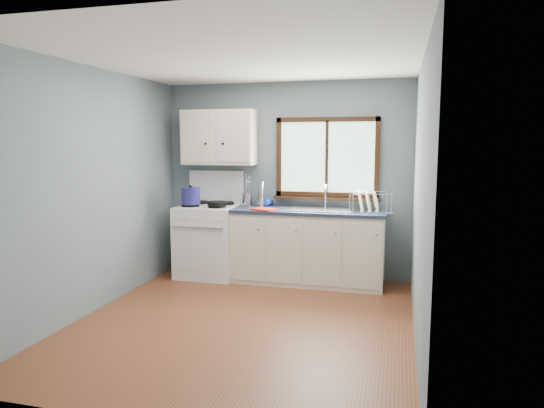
% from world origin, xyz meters
% --- Properties ---
extents(floor, '(3.20, 3.60, 0.02)m').
position_xyz_m(floor, '(0.00, 0.00, -0.01)').
color(floor, brown).
rests_on(floor, ground).
extents(ceiling, '(3.20, 3.60, 0.02)m').
position_xyz_m(ceiling, '(0.00, 0.00, 2.51)').
color(ceiling, white).
rests_on(ceiling, wall_back).
extents(wall_back, '(3.20, 0.02, 2.50)m').
position_xyz_m(wall_back, '(0.00, 1.81, 1.25)').
color(wall_back, slate).
rests_on(wall_back, ground).
extents(wall_front, '(3.20, 0.02, 2.50)m').
position_xyz_m(wall_front, '(0.00, -1.81, 1.25)').
color(wall_front, slate).
rests_on(wall_front, ground).
extents(wall_left, '(0.02, 3.60, 2.50)m').
position_xyz_m(wall_left, '(-1.61, 0.00, 1.25)').
color(wall_left, slate).
rests_on(wall_left, ground).
extents(wall_right, '(0.02, 3.60, 2.50)m').
position_xyz_m(wall_right, '(1.61, 0.00, 1.25)').
color(wall_right, slate).
rests_on(wall_right, ground).
extents(gas_range, '(0.76, 0.69, 1.36)m').
position_xyz_m(gas_range, '(-0.95, 1.47, 0.49)').
color(gas_range, white).
rests_on(gas_range, floor).
extents(base_cabinets, '(1.85, 0.60, 0.88)m').
position_xyz_m(base_cabinets, '(0.36, 1.49, 0.41)').
color(base_cabinets, beige).
rests_on(base_cabinets, floor).
extents(countertop, '(1.89, 0.64, 0.04)m').
position_xyz_m(countertop, '(0.36, 1.49, 0.90)').
color(countertop, '#1A2335').
rests_on(countertop, base_cabinets).
extents(sink, '(0.84, 0.46, 0.44)m').
position_xyz_m(sink, '(0.54, 1.49, 0.86)').
color(sink, silver).
rests_on(sink, countertop).
extents(window, '(1.36, 0.10, 1.03)m').
position_xyz_m(window, '(0.54, 1.77, 1.48)').
color(window, '#9EC6A8').
rests_on(window, wall_back).
extents(upper_cabinets, '(0.95, 0.35, 0.70)m').
position_xyz_m(upper_cabinets, '(-0.85, 1.63, 1.80)').
color(upper_cabinets, beige).
rests_on(upper_cabinets, wall_back).
extents(skillet, '(0.38, 0.30, 0.05)m').
position_xyz_m(skillet, '(-0.77, 1.30, 0.98)').
color(skillet, black).
rests_on(skillet, gas_range).
extents(stockpot, '(0.31, 0.31, 0.24)m').
position_xyz_m(stockpot, '(-1.12, 1.31, 1.07)').
color(stockpot, navy).
rests_on(stockpot, gas_range).
extents(utensil_crock, '(0.15, 0.15, 0.42)m').
position_xyz_m(utensil_crock, '(-0.48, 1.66, 1.01)').
color(utensil_crock, silver).
rests_on(utensil_crock, countertop).
extents(thermos, '(0.09, 0.09, 0.32)m').
position_xyz_m(thermos, '(-0.28, 1.59, 1.08)').
color(thermos, silver).
rests_on(thermos, countertop).
extents(soap_bottle, '(0.10, 0.10, 0.24)m').
position_xyz_m(soap_bottle, '(-0.23, 1.62, 1.04)').
color(soap_bottle, blue).
rests_on(soap_bottle, countertop).
extents(dish_towel, '(0.33, 0.29, 0.02)m').
position_xyz_m(dish_towel, '(-0.15, 1.30, 0.93)').
color(dish_towel, red).
rests_on(dish_towel, countertop).
extents(dish_rack, '(0.53, 0.44, 0.24)m').
position_xyz_m(dish_rack, '(1.09, 1.50, 0.98)').
color(dish_rack, silver).
rests_on(dish_rack, countertop).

